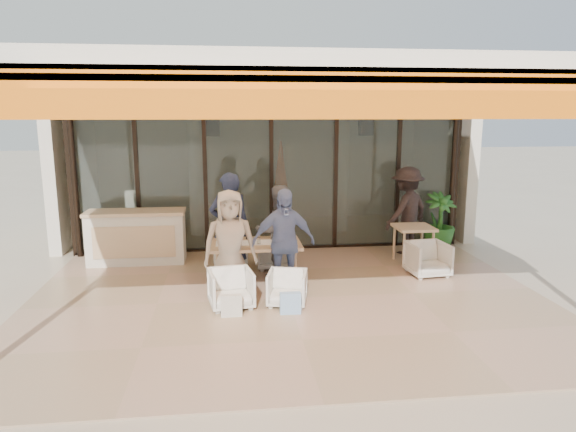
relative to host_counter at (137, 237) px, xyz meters
The scene contains 21 objects.
ground 3.55m from the host_counter, 40.85° to the right, with size 70.00×70.00×0.00m, color #C6B293.
terrace_floor 3.55m from the host_counter, 40.85° to the right, with size 8.00×6.00×0.01m, color tan.
terrace_structure 4.58m from the host_counter, 43.96° to the right, with size 8.00×6.00×3.40m.
glass_storefront 2.95m from the host_counter, 14.87° to the left, with size 8.08×0.10×3.20m.
interior_block 4.37m from the host_counter, 48.60° to the left, with size 9.05×3.62×3.52m.
host_counter is the anchor object (origin of this frame).
dining_table 2.69m from the host_counter, 35.54° to the right, with size 1.50×0.90×0.93m.
chair_far_left 1.89m from the host_counter, 19.19° to the right, with size 0.58×0.55×0.60m, color white.
chair_far_right 2.69m from the host_counter, 13.28° to the right, with size 0.65×0.61×0.67m, color white.
chair_near_left 3.08m from the host_counter, 54.88° to the right, with size 0.62×0.58×0.64m, color white.
chair_near_right 3.63m from the host_counter, 43.95° to the right, with size 0.57×0.53×0.58m, color white.
diner_navy 2.13m from the host_counter, 32.23° to the right, with size 0.68×0.45×1.88m, color #1A2139.
diner_grey 2.85m from the host_counter, 23.15° to the right, with size 0.80×0.62×1.64m, color #5E5E62.
diner_cream 2.70m from the host_counter, 48.72° to the right, with size 0.83×0.54×1.70m, color beige.
diner_periwinkle 3.31m from the host_counter, 37.69° to the right, with size 1.00×0.42×1.71m, color #7085BA.
tote_bag_cream 3.43m from the host_counter, 58.75° to the right, with size 0.30×0.10×0.34m, color silver.
tote_bag_blue 3.93m from the host_counter, 48.17° to the right, with size 0.30×0.10×0.34m, color #99BFD8.
side_table 5.30m from the host_counter, ahead, with size 0.70×0.70×0.74m.
side_chair 5.44m from the host_counter, 14.84° to the right, with size 0.66×0.62×0.68m, color white.
standing_woman 5.38m from the host_counter, ahead, with size 1.16×0.67×1.80m, color black.
potted_palm 6.18m from the host_counter, ahead, with size 0.68×0.68×1.22m, color #1E5919.
Camera 1 is at (-0.89, -7.52, 2.84)m, focal length 32.00 mm.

